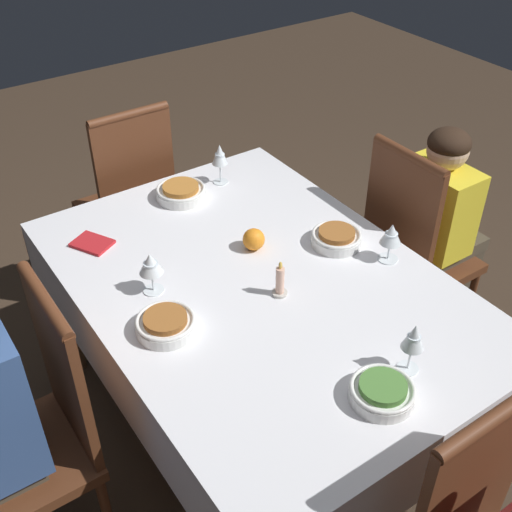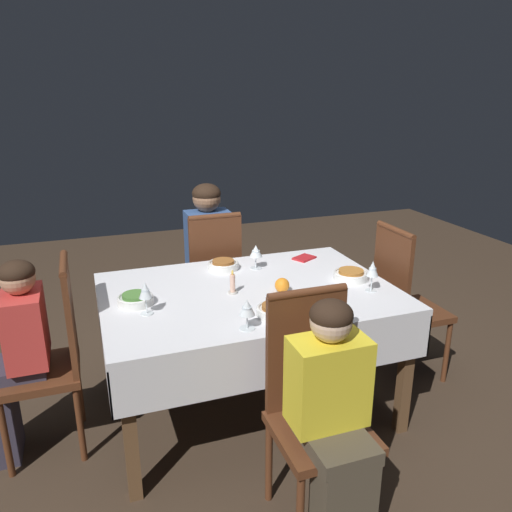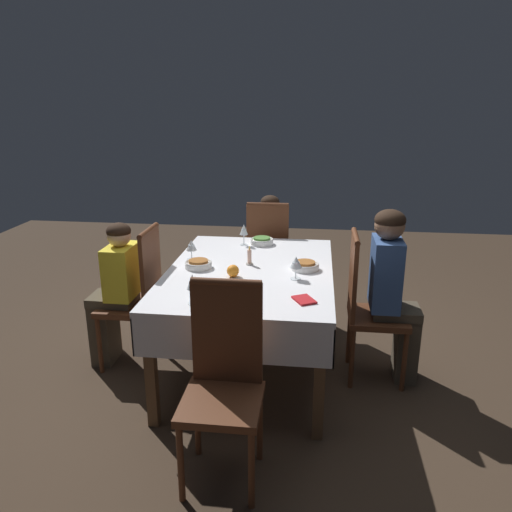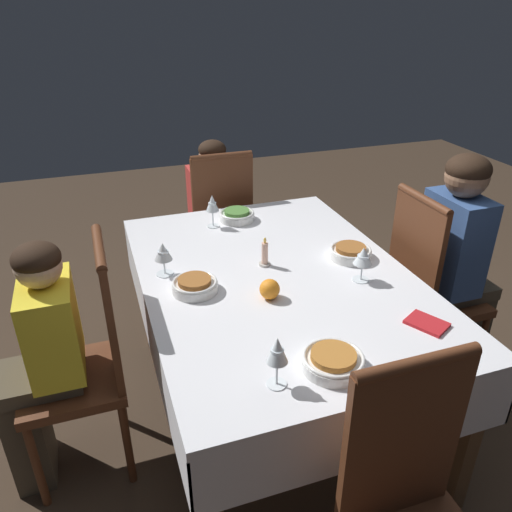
% 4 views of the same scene
% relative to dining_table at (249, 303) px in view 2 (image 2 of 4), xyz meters
% --- Properties ---
extents(ground_plane, '(8.00, 8.00, 0.00)m').
position_rel_dining_table_xyz_m(ground_plane, '(0.00, 0.00, -0.66)').
color(ground_plane, '#3D2D21').
extents(dining_table, '(1.56, 1.09, 0.74)m').
position_rel_dining_table_xyz_m(dining_table, '(0.00, 0.00, 0.00)').
color(dining_table, silver).
rests_on(dining_table, ground_plane).
extents(chair_south, '(0.38, 0.39, 1.00)m').
position_rel_dining_table_xyz_m(chair_south, '(-0.00, -0.78, -0.12)').
color(chair_south, '#562D19').
rests_on(chair_south, ground_plane).
extents(chair_north, '(0.38, 0.39, 1.00)m').
position_rel_dining_table_xyz_m(chair_north, '(-0.03, 0.78, -0.12)').
color(chair_north, '#562D19').
rests_on(chair_north, ground_plane).
extents(chair_east, '(0.39, 0.38, 1.00)m').
position_rel_dining_table_xyz_m(chair_east, '(1.01, -0.02, -0.12)').
color(chair_east, '#562D19').
rests_on(chair_east, ground_plane).
extents(chair_west, '(0.39, 0.38, 1.00)m').
position_rel_dining_table_xyz_m(chair_west, '(-1.01, -0.01, -0.12)').
color(chair_west, '#562D19').
rests_on(chair_west, ground_plane).
extents(person_adult_denim, '(0.30, 0.34, 1.17)m').
position_rel_dining_table_xyz_m(person_adult_denim, '(-0.00, -0.93, 0.00)').
color(person_adult_denim, '#4C4233').
rests_on(person_adult_denim, ground_plane).
extents(person_child_yellow, '(0.30, 0.33, 1.03)m').
position_rel_dining_table_xyz_m(person_child_yellow, '(-0.03, 0.94, -0.09)').
color(person_child_yellow, '#4C4233').
rests_on(person_child_yellow, ground_plane).
extents(person_child_red, '(0.33, 0.30, 1.03)m').
position_rel_dining_table_xyz_m(person_child_red, '(1.18, -0.02, -0.09)').
color(person_child_red, '#383342').
rests_on(person_child_red, ground_plane).
extents(bowl_south, '(0.18, 0.18, 0.06)m').
position_rel_dining_table_xyz_m(bowl_south, '(0.04, -0.36, 0.11)').
color(bowl_south, white).
rests_on(bowl_south, dining_table).
extents(wine_glass_south, '(0.08, 0.08, 0.15)m').
position_rel_dining_table_xyz_m(wine_glass_south, '(-0.15, -0.31, 0.18)').
color(wine_glass_south, white).
rests_on(wine_glass_south, dining_table).
extents(bowl_north, '(0.18, 0.18, 0.06)m').
position_rel_dining_table_xyz_m(bowl_north, '(-0.02, 0.35, 0.11)').
color(bowl_north, white).
rests_on(bowl_north, dining_table).
extents(wine_glass_north, '(0.07, 0.07, 0.14)m').
position_rel_dining_table_xyz_m(wine_glass_north, '(0.15, 0.44, 0.18)').
color(wine_glass_north, white).
rests_on(wine_glass_north, dining_table).
extents(bowl_east, '(0.18, 0.18, 0.06)m').
position_rel_dining_table_xyz_m(bowl_east, '(0.60, -0.01, 0.11)').
color(bowl_east, white).
rests_on(bowl_east, dining_table).
extents(wine_glass_east, '(0.06, 0.06, 0.17)m').
position_rel_dining_table_xyz_m(wine_glass_east, '(0.56, 0.12, 0.20)').
color(wine_glass_east, white).
rests_on(wine_glass_east, dining_table).
extents(bowl_west, '(0.20, 0.20, 0.06)m').
position_rel_dining_table_xyz_m(bowl_west, '(-0.60, 0.04, 0.11)').
color(bowl_west, white).
rests_on(bowl_west, dining_table).
extents(wine_glass_west, '(0.06, 0.06, 0.17)m').
position_rel_dining_table_xyz_m(wine_glass_west, '(-0.61, 0.24, 0.20)').
color(wine_glass_west, white).
rests_on(wine_glass_west, dining_table).
extents(candle_centerpiece, '(0.05, 0.05, 0.13)m').
position_rel_dining_table_xyz_m(candle_centerpiece, '(0.09, 0.02, 0.13)').
color(candle_centerpiece, beige).
rests_on(candle_centerpiece, dining_table).
extents(orange_fruit, '(0.08, 0.08, 0.08)m').
position_rel_dining_table_xyz_m(orange_fruit, '(-0.16, 0.09, 0.12)').
color(orange_fruit, orange).
rests_on(orange_fruit, dining_table).
extents(napkin_red_folded, '(0.17, 0.15, 0.01)m').
position_rel_dining_table_xyz_m(napkin_red_folded, '(-0.50, -0.37, 0.09)').
color(napkin_red_folded, red).
rests_on(napkin_red_folded, dining_table).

